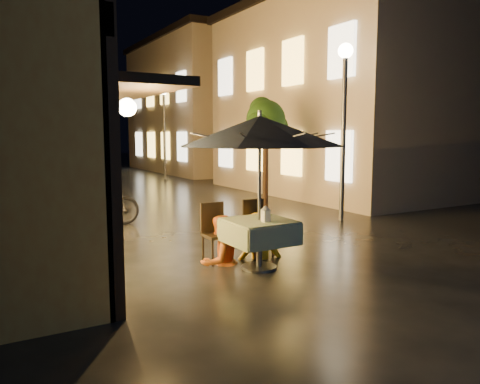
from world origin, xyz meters
TOP-DOWN VIEW (x-y plane):
  - ground at (0.00, 0.00)m, footprint 90.00×90.00m
  - east_building_near at (7.49, 6.50)m, footprint 7.30×9.30m
  - east_building_far at (7.49, 18.00)m, footprint 7.30×10.30m
  - street_tree at (2.41, 4.51)m, footprint 1.43×1.20m
  - streetlamp_near at (3.00, 2.00)m, footprint 0.36×0.36m
  - streetlamp_far at (3.00, 14.00)m, footprint 0.36×0.36m
  - cafe_table at (-0.97, -0.51)m, footprint 0.99×0.99m
  - patio_umbrella at (-0.97, -0.51)m, footprint 2.58×2.58m
  - cafe_chair_left at (-1.37, 0.22)m, footprint 0.42×0.42m
  - cafe_chair_right at (-0.57, 0.22)m, footprint 0.42×0.42m
  - table_lantern at (-0.97, -0.70)m, footprint 0.16×0.16m
  - person_orange at (-1.36, 0.06)m, footprint 0.88×0.76m
  - person_yellow at (-0.60, 0.06)m, footprint 1.10×0.84m
  - bicycle_0 at (-2.71, 3.97)m, footprint 1.60×1.02m
  - bicycle_1 at (-2.29, 4.01)m, footprint 1.73×0.59m
  - bicycle_2 at (-2.76, 6.09)m, footprint 1.84×0.65m
  - bicycle_3 at (-2.17, 6.15)m, footprint 1.71×0.80m
  - bicycle_4 at (-2.71, 8.13)m, footprint 1.72×0.89m
  - bicycle_5 at (-2.82, 7.82)m, footprint 1.63×0.64m
  - bicycle_6 at (-2.41, 10.00)m, footprint 1.85×1.24m

SIDE VIEW (x-z plane):
  - ground at x=0.00m, z-range 0.00..0.00m
  - bicycle_0 at x=-2.71m, z-range 0.00..0.80m
  - bicycle_4 at x=-2.71m, z-range 0.00..0.86m
  - bicycle_6 at x=-2.41m, z-range 0.00..0.92m
  - bicycle_5 at x=-2.82m, z-range 0.00..0.95m
  - bicycle_2 at x=-2.76m, z-range 0.00..0.96m
  - bicycle_3 at x=-2.17m, z-range 0.00..0.99m
  - bicycle_1 at x=-2.29m, z-range 0.00..1.03m
  - cafe_chair_left at x=-1.37m, z-range 0.05..1.03m
  - cafe_chair_right at x=-0.57m, z-range 0.05..1.03m
  - cafe_table at x=-0.97m, z-range 0.20..0.98m
  - person_yellow at x=-0.60m, z-range 0.00..1.51m
  - person_orange at x=-1.36m, z-range 0.00..1.55m
  - table_lantern at x=-0.97m, z-range 0.79..1.04m
  - patio_umbrella at x=-0.97m, z-range 0.92..3.38m
  - street_tree at x=2.41m, z-range 0.85..4.00m
  - streetlamp_near at x=3.00m, z-range 0.80..5.03m
  - streetlamp_far at x=3.00m, z-range 0.80..5.03m
  - east_building_near at x=7.49m, z-range 0.01..6.81m
  - east_building_far at x=7.49m, z-range 0.01..7.31m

